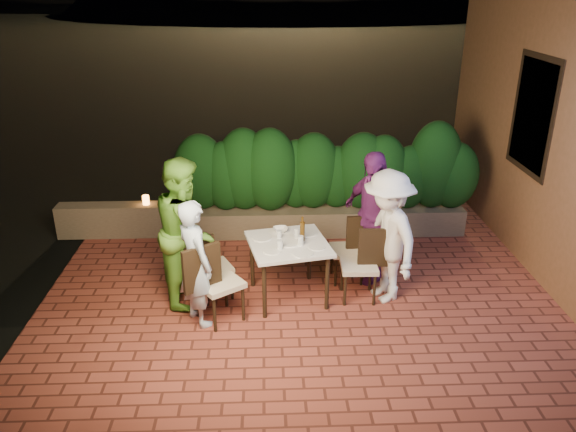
{
  "coord_description": "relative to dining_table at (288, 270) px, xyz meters",
  "views": [
    {
      "loc": [
        -0.72,
        -5.66,
        3.66
      ],
      "look_at": [
        -0.47,
        0.47,
        1.05
      ],
      "focal_mm": 35.0,
      "sensor_mm": 36.0,
      "label": 1
    }
  ],
  "objects": [
    {
      "name": "ground",
      "position": [
        0.47,
        -0.37,
        -0.4
      ],
      "size": [
        400.0,
        400.0,
        0.0
      ],
      "primitive_type": "plane",
      "color": "black",
      "rests_on": "ground"
    },
    {
      "name": "terrace_floor",
      "position": [
        0.47,
        0.13,
        -0.45
      ],
      "size": [
        7.0,
        6.0,
        0.15
      ],
      "primitive_type": "cube",
      "color": "brown",
      "rests_on": "ground"
    },
    {
      "name": "window_pane",
      "position": [
        3.29,
        1.13,
        1.62
      ],
      "size": [
        0.08,
        1.0,
        1.4
      ],
      "primitive_type": "cube",
      "color": "black",
      "rests_on": "building_wall"
    },
    {
      "name": "window_frame",
      "position": [
        3.28,
        1.13,
        1.62
      ],
      "size": [
        0.06,
        1.15,
        1.55
      ],
      "primitive_type": "cube",
      "color": "black",
      "rests_on": "building_wall"
    },
    {
      "name": "planter",
      "position": [
        0.67,
        1.93,
        -0.17
      ],
      "size": [
        4.2,
        0.55,
        0.4
      ],
      "primitive_type": "cube",
      "color": "brown",
      "rests_on": "ground"
    },
    {
      "name": "hedge",
      "position": [
        0.67,
        1.93,
        0.57
      ],
      "size": [
        4.0,
        0.7,
        1.1
      ],
      "primitive_type": null,
      "color": "#0F3810",
      "rests_on": "planter"
    },
    {
      "name": "parapet",
      "position": [
        -2.33,
        1.93,
        -0.12
      ],
      "size": [
        2.2,
        0.3,
        0.5
      ],
      "primitive_type": "cube",
      "color": "brown",
      "rests_on": "ground"
    },
    {
      "name": "hill",
      "position": [
        2.47,
        59.63,
        -4.38
      ],
      "size": [
        52.0,
        40.0,
        22.0
      ],
      "primitive_type": "ellipsoid",
      "color": "black",
      "rests_on": "ground"
    },
    {
      "name": "dining_table",
      "position": [
        0.0,
        0.0,
        0.0
      ],
      "size": [
        1.08,
        1.08,
        0.75
      ],
      "primitive_type": null,
      "rotation": [
        0.0,
        0.0,
        0.2
      ],
      "color": "white",
      "rests_on": "ground"
    },
    {
      "name": "plate_nw",
      "position": [
        -0.2,
        -0.23,
        0.38
      ],
      "size": [
        0.2,
        0.2,
        0.01
      ],
      "primitive_type": "cylinder",
      "color": "white",
      "rests_on": "dining_table"
    },
    {
      "name": "plate_sw",
      "position": [
        -0.32,
        0.12,
        0.38
      ],
      "size": [
        0.22,
        0.22,
        0.01
      ],
      "primitive_type": "cylinder",
      "color": "white",
      "rests_on": "dining_table"
    },
    {
      "name": "plate_ne",
      "position": [
        0.33,
        -0.15,
        0.38
      ],
      "size": [
        0.2,
        0.2,
        0.01
      ],
      "primitive_type": "cylinder",
      "color": "white",
      "rests_on": "dining_table"
    },
    {
      "name": "plate_se",
      "position": [
        0.24,
        0.24,
        0.38
      ],
      "size": [
        0.24,
        0.24,
        0.01
      ],
      "primitive_type": "cylinder",
      "color": "white",
      "rests_on": "dining_table"
    },
    {
      "name": "plate_centre",
      "position": [
        0.0,
        -0.03,
        0.38
      ],
      "size": [
        0.25,
        0.25,
        0.01
      ],
      "primitive_type": "cylinder",
      "color": "white",
      "rests_on": "dining_table"
    },
    {
      "name": "plate_front",
      "position": [
        0.15,
        -0.31,
        0.38
      ],
      "size": [
        0.24,
        0.24,
        0.01
      ],
      "primitive_type": "cylinder",
      "color": "white",
      "rests_on": "dining_table"
    },
    {
      "name": "glass_nw",
      "position": [
        -0.1,
        -0.17,
        0.43
      ],
      "size": [
        0.07,
        0.07,
        0.11
      ],
      "primitive_type": "cylinder",
      "color": "silver",
      "rests_on": "dining_table"
    },
    {
      "name": "glass_sw",
      "position": [
        -0.1,
        0.13,
        0.42
      ],
      "size": [
        0.06,
        0.06,
        0.1
      ],
      "primitive_type": "cylinder",
      "color": "silver",
      "rests_on": "dining_table"
    },
    {
      "name": "glass_ne",
      "position": [
        0.14,
        -0.08,
        0.43
      ],
      "size": [
        0.07,
        0.07,
        0.12
      ],
      "primitive_type": "cylinder",
      "color": "silver",
      "rests_on": "dining_table"
    },
    {
      "name": "glass_se",
      "position": [
        0.11,
        0.14,
        0.43
      ],
      "size": [
        0.07,
        0.07,
        0.12
      ],
      "primitive_type": "cylinder",
      "color": "silver",
      "rests_on": "dining_table"
    },
    {
      "name": "beer_bottle",
      "position": [
        0.17,
        0.05,
        0.53
      ],
      "size": [
        0.06,
        0.06,
        0.31
      ],
      "primitive_type": null,
      "color": "#452C0B",
      "rests_on": "dining_table"
    },
    {
      "name": "bowl",
      "position": [
        -0.08,
        0.32,
        0.4
      ],
      "size": [
        0.21,
        0.21,
        0.05
      ],
      "primitive_type": "imported",
      "rotation": [
        0.0,
        0.0,
        0.15
      ],
      "color": "white",
      "rests_on": "dining_table"
    },
    {
      "name": "chair_left_front",
      "position": [
        -0.8,
        -0.45,
        0.12
      ],
      "size": [
        0.64,
        0.64,
        0.99
      ],
      "primitive_type": null,
      "rotation": [
        0.0,
        0.0,
        0.6
      ],
      "color": "black",
      "rests_on": "ground"
    },
    {
      "name": "chair_left_back",
      "position": [
        -0.91,
        0.05,
        0.05
      ],
      "size": [
        0.52,
        0.52,
        0.85
      ],
      "primitive_type": null,
      "rotation": [
        0.0,
        0.0,
        0.44
      ],
      "color": "black",
      "rests_on": "ground"
    },
    {
      "name": "chair_right_front",
      "position": [
        0.85,
        -0.05,
        0.09
      ],
      "size": [
        0.44,
        0.44,
        0.93
      ],
      "primitive_type": null,
      "rotation": [
        0.0,
        0.0,
        3.12
      ],
      "color": "black",
      "rests_on": "ground"
    },
    {
      "name": "chair_right_back",
      "position": [
        0.78,
        0.41,
        0.07
      ],
      "size": [
        0.43,
        0.43,
        0.89
      ],
      "primitive_type": null,
      "rotation": [
        0.0,
        0.0,
        3.18
      ],
      "color": "black",
      "rests_on": "ground"
    },
    {
      "name": "diner_blue",
      "position": [
        -1.05,
        -0.48,
        0.37
      ],
      "size": [
        0.6,
        0.65,
        1.5
      ],
      "primitive_type": "imported",
      "rotation": [
        0.0,
        0.0,
        2.17
      ],
      "color": "#C0DCF7",
      "rests_on": "ground"
    },
    {
      "name": "diner_green",
      "position": [
        -1.22,
        0.06,
        0.52
      ],
      "size": [
        0.72,
        0.9,
        1.8
      ],
      "primitive_type": "imported",
      "rotation": [
        0.0,
        0.0,
        1.61
      ],
      "color": "#6DB839",
      "rests_on": "ground"
    },
    {
      "name": "diner_white",
      "position": [
        1.17,
        -0.05,
        0.45
      ],
      "size": [
        0.94,
        1.21,
        1.65
      ],
      "primitive_type": "imported",
      "rotation": [
        0.0,
        0.0,
        -1.22
      ],
      "color": "white",
      "rests_on": "ground"
    },
    {
      "name": "diner_purple",
      "position": [
        1.08,
        0.47,
        0.49
      ],
      "size": [
        0.87,
        1.09,
        1.73
      ],
      "primitive_type": "imported",
      "rotation": [
        0.0,
        0.0,
        -1.06
      ],
      "color": "#742879",
      "rests_on": "ground"
    },
    {
      "name": "parapet_lamp",
      "position": [
        -2.07,
        1.93,
        0.2
      ],
      "size": [
        0.1,
        0.1,
        0.14
      ],
      "primitive_type": "cylinder",
      "color": "orange",
      "rests_on": "parapet"
    }
  ]
}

